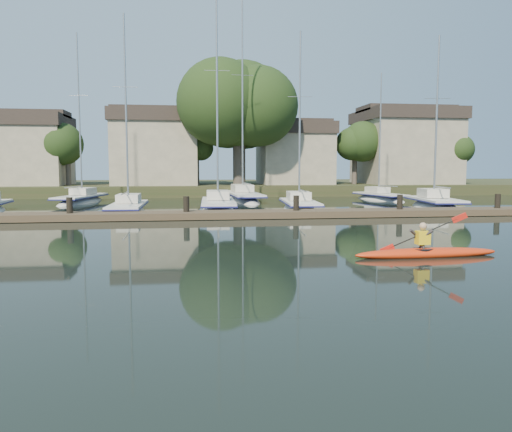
{
  "coord_description": "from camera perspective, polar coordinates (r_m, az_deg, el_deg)",
  "views": [
    {
      "loc": [
        -2.89,
        -12.83,
        2.79
      ],
      "look_at": [
        -0.74,
        3.0,
        1.2
      ],
      "focal_mm": 35.0,
      "sensor_mm": 36.0,
      "label": 1
    }
  ],
  "objects": [
    {
      "name": "sailboat_3",
      "position": [
        32.32,
        4.99,
        0.37
      ],
      "size": [
        2.65,
        7.91,
        12.53
      ],
      "rotation": [
        0.0,
        0.0,
        -0.08
      ],
      "color": "white",
      "rests_on": "ground"
    },
    {
      "name": "kayak",
      "position": [
        16.34,
        18.86,
        -3.81
      ],
      "size": [
        4.7,
        0.92,
        1.5
      ],
      "rotation": [
        0.0,
        0.0,
        0.03
      ],
      "color": "#C2440E",
      "rests_on": "ground"
    },
    {
      "name": "sailboat_4",
      "position": [
        35.81,
        19.72,
        0.55
      ],
      "size": [
        3.22,
        7.76,
        12.8
      ],
      "rotation": [
        0.0,
        0.0,
        -0.13
      ],
      "color": "white",
      "rests_on": "ground"
    },
    {
      "name": "sailboat_7",
      "position": [
        43.14,
        13.95,
        1.57
      ],
      "size": [
        3.17,
        7.45,
        11.65
      ],
      "rotation": [
        0.0,
        0.0,
        0.18
      ],
      "color": "white",
      "rests_on": "ground"
    },
    {
      "name": "sailboat_1",
      "position": [
        31.12,
        -14.39,
        0.03
      ],
      "size": [
        1.99,
        7.93,
        12.96
      ],
      "rotation": [
        0.0,
        0.0,
        -0.0
      ],
      "color": "white",
      "rests_on": "ground"
    },
    {
      "name": "sailboat_2",
      "position": [
        32.29,
        -4.36,
        0.37
      ],
      "size": [
        2.52,
        9.27,
        15.21
      ],
      "rotation": [
        0.0,
        0.0,
        -0.04
      ],
      "color": "white",
      "rests_on": "ground"
    },
    {
      "name": "dock",
      "position": [
        27.11,
        -1.6,
        0.21
      ],
      "size": [
        34.0,
        2.0,
        1.8
      ],
      "color": "#4F3C2D",
      "rests_on": "ground"
    },
    {
      "name": "shore",
      "position": [
        53.31,
        -2.93,
        6.14
      ],
      "size": [
        90.0,
        25.25,
        12.75
      ],
      "color": "#263219",
      "rests_on": "ground"
    },
    {
      "name": "ground",
      "position": [
        13.44,
        4.87,
        -6.31
      ],
      "size": [
        160.0,
        160.0,
        0.0
      ],
      "primitive_type": "plane",
      "color": "black",
      "rests_on": "ground"
    },
    {
      "name": "sailboat_6",
      "position": [
        40.96,
        -1.47,
        1.49
      ],
      "size": [
        2.71,
        11.0,
        17.36
      ],
      "rotation": [
        0.0,
        0.0,
        0.04
      ],
      "color": "white",
      "rests_on": "ground"
    },
    {
      "name": "sailboat_5",
      "position": [
        40.92,
        -19.34,
        1.2
      ],
      "size": [
        3.44,
        8.73,
        14.09
      ],
      "rotation": [
        0.0,
        0.0,
        -0.17
      ],
      "color": "white",
      "rests_on": "ground"
    }
  ]
}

